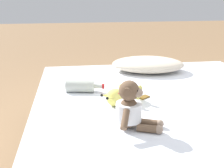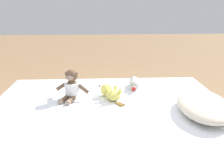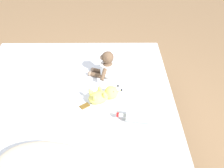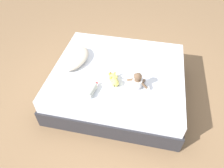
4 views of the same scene
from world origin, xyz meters
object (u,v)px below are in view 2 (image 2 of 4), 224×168
Objects in this scene: plush_monkey at (72,87)px; bed at (110,142)px; pillow at (204,105)px; plush_yellow_creature at (110,92)px; glass_bottle at (134,84)px.

bed is at bearing 46.83° from plush_monkey.
plush_yellow_creature is at bearing -115.54° from pillow.
bed is 6.48× the size of plush_monkey.
bed is 0.39m from plush_yellow_creature.
pillow is 1.95× the size of plush_yellow_creature.
pillow is 2.19× the size of plush_monkey.
plush_monkey is 0.89× the size of plush_yellow_creature.
plush_monkey reaches higher than pillow.
plush_yellow_creature is 0.32m from glass_bottle.
bed is 7.28× the size of glass_bottle.
glass_bottle is (-0.54, -0.41, -0.02)m from pillow.
pillow is at bearing 37.19° from glass_bottle.
plush_yellow_creature is at bearing 86.90° from plush_monkey.
plush_yellow_creature is (-0.30, -0.63, -0.01)m from pillow.
pillow is 0.99m from plush_monkey.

